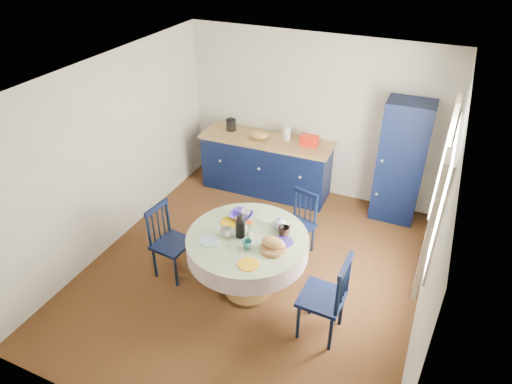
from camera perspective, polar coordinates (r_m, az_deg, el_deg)
floor at (r=5.91m, az=-0.49°, el=-9.93°), size 4.50×4.50×0.00m
ceiling at (r=4.62m, az=-0.64°, el=13.71°), size 4.50×4.50×0.00m
wall_back at (r=7.04m, az=7.14°, el=9.28°), size 4.00×0.02×2.50m
wall_left at (r=6.16m, az=-17.81°, el=4.39°), size 0.02×4.50×2.50m
wall_right at (r=4.83m, az=21.69°, el=-4.70°), size 0.02×4.50×2.50m
window at (r=4.93m, az=22.11°, el=-0.08°), size 0.10×1.74×1.45m
kitchen_counter at (r=7.26m, az=1.28°, el=3.48°), size 2.08×0.69×1.16m
pantry_cabinet at (r=6.74m, az=17.68°, el=3.55°), size 0.64×0.47×1.81m
dining_table at (r=5.18m, az=-0.98°, el=-6.74°), size 1.38×1.38×1.11m
chair_left at (r=5.70m, az=-10.77°, el=-6.05°), size 0.45×0.47×0.96m
chair_far at (r=6.00m, az=5.37°, el=-3.91°), size 0.48×0.47×0.88m
chair_right at (r=4.90m, az=8.79°, el=-12.82°), size 0.46×0.48×1.05m
mug_a at (r=5.10m, az=-3.76°, el=-5.04°), size 0.13×0.13×0.10m
mug_b at (r=4.92m, az=-1.12°, el=-6.59°), size 0.11×0.11×0.10m
mug_c at (r=5.11m, az=3.52°, el=-4.90°), size 0.14×0.14×0.11m
mug_d at (r=5.38m, az=-1.28°, el=-2.74°), size 0.11×0.11×0.10m
cobalt_bowl at (r=5.38m, az=-1.88°, el=-2.98°), size 0.27×0.27×0.07m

